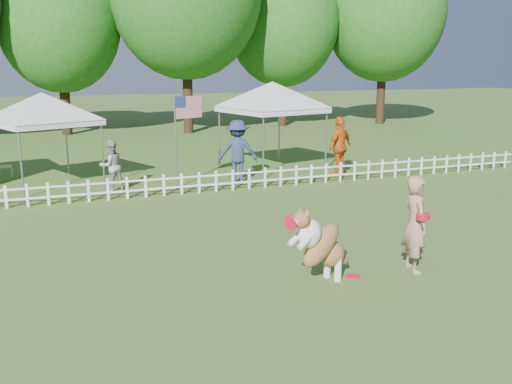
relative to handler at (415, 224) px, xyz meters
The scene contains 15 objects.
ground 1.87m from the handler, 169.17° to the left, with size 120.00×120.00×0.00m, color #3A6821.
picket_fence 7.51m from the handler, 102.61° to the left, with size 22.00×0.08×0.60m, color white, non-canonical shape.
handler is the anchor object (origin of this frame).
dog 1.79m from the handler, behind, with size 1.30×0.43×1.35m, color brown, non-canonical shape.
frisbee_on_turf 1.42m from the handler, behind, with size 0.25×0.25×0.02m, color red.
canopy_tent_left 11.53m from the handler, 120.41° to the left, with size 2.60×2.60×2.69m, color silver, non-canonical shape.
canopy_tent_right 10.09m from the handler, 81.90° to the left, with size 2.82×2.82×2.92m, color silver, non-canonical shape.
flag_pole 8.44m from the handler, 106.11° to the left, with size 1.04×0.11×2.71m, color gray, non-canonical shape.
spectator_a 9.46m from the handler, 115.86° to the left, with size 0.70×0.55×1.45m, color #989A9E.
spectator_b 8.41m from the handler, 92.46° to the left, with size 1.23×0.71×1.91m, color navy.
spectator_c 8.70m from the handler, 69.60° to the left, with size 1.13×0.47×1.92m, color #D15718.
tree_center_left 23.63m from the handler, 101.49° to the left, with size 6.00×6.00×9.80m, color #215618, non-canonical shape.
tree_center_right 22.04m from the handler, 86.34° to the left, with size 7.60×7.60×12.60m, color #215618, non-canonical shape.
tree_right 24.36m from the handler, 72.11° to the left, with size 6.20×6.20×10.40m, color #215618, non-canonical shape.
tree_far_right 26.04m from the handler, 58.51° to the left, with size 7.00×7.00×11.40m, color #215618, non-canonical shape.
Camera 1 is at (-4.32, -8.21, 3.57)m, focal length 40.00 mm.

